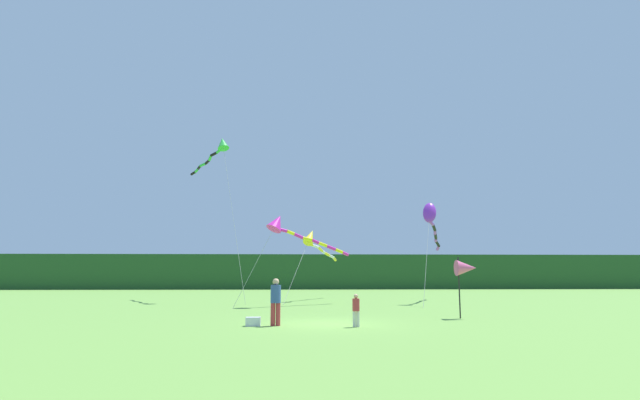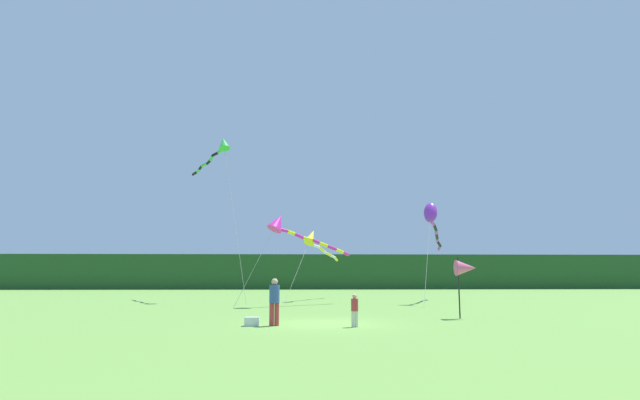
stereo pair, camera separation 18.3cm
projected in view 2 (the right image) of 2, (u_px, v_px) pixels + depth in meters
ground_plane at (326, 324)px, 19.46m from camera, size 120.00×120.00×0.00m
distant_treeline at (308, 272)px, 64.26m from camera, size 108.00×2.52×4.36m
person_adult at (274, 299)px, 18.82m from camera, size 0.38×0.38×1.74m
person_child at (355, 308)px, 18.34m from camera, size 0.26×0.26×1.19m
cooler_box at (252, 322)px, 18.62m from camera, size 0.54×0.42×0.33m
banner_flag_pole at (466, 268)px, 22.09m from camera, size 0.90×0.70×2.65m
kite_purple at (432, 219)px, 34.20m from camera, size 3.91×10.29×6.75m
kite_green at (219, 149)px, 37.70m from camera, size 5.59×8.53×12.03m
kite_yellow at (315, 240)px, 37.07m from camera, size 4.15×9.48×5.34m
kite_magenta at (286, 227)px, 30.71m from camera, size 7.05×5.34×5.66m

